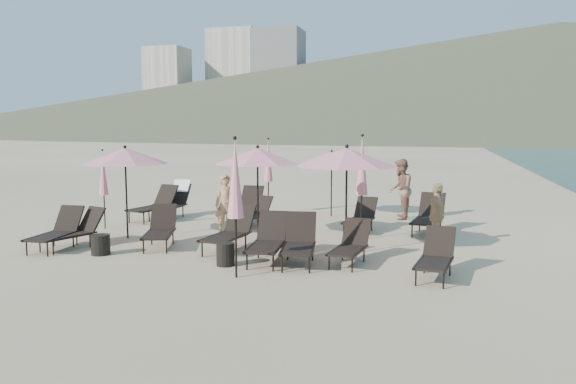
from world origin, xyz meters
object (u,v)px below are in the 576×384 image
(side_table_1, at_px, (225,254))
(beachgoer_b, at_px, (400,189))
(lounger_5, at_px, (436,256))
(umbrella_open_1, at_px, (258,156))
(side_table_0, at_px, (101,245))
(lounger_7, at_px, (155,204))
(lounger_4, at_px, (299,241))
(lounger_13, at_px, (230,231))
(umbrella_closed_2, at_px, (103,174))
(beachgoer_c, at_px, (437,215))
(umbrella_closed_1, at_px, (362,167))
(lounger_8, at_px, (246,206))
(lounger_12, at_px, (350,244))
(lounger_3, at_px, (268,240))
(lounger_6, at_px, (172,200))
(umbrella_open_3, at_px, (332,158))
(beachgoer_a, at_px, (226,205))
(lounger_9, at_px, (253,213))
(lounger_0, at_px, (57,230))
(umbrella_open_0, at_px, (125,156))
(lounger_2, at_px, (160,228))
(lounger_10, at_px, (361,217))
(umbrella_open_2, at_px, (347,157))
(lounger_1, at_px, (74,230))
(umbrella_closed_0, at_px, (235,180))
(lounger_11, at_px, (429,216))
(umbrella_closed_3, at_px, (268,161))

(side_table_1, bearing_deg, beachgoer_b, 66.24)
(lounger_5, relative_size, umbrella_open_1, 0.67)
(side_table_0, bearing_deg, lounger_7, 104.22)
(umbrella_open_1, bearing_deg, lounger_4, -53.46)
(lounger_13, distance_m, umbrella_closed_2, 5.00)
(side_table_0, height_order, beachgoer_c, beachgoer_c)
(umbrella_closed_1, bearing_deg, lounger_8, 153.84)
(lounger_12, bearing_deg, lounger_3, -165.07)
(lounger_6, bearing_deg, umbrella_open_3, 19.71)
(lounger_8, height_order, side_table_1, lounger_8)
(umbrella_open_3, bearing_deg, beachgoer_a, -118.82)
(umbrella_open_1, bearing_deg, beachgoer_b, 51.77)
(umbrella_open_1, bearing_deg, lounger_9, 112.95)
(lounger_0, xyz_separation_m, lounger_3, (5.26, 0.15, 0.02))
(umbrella_open_0, bearing_deg, side_table_1, -30.23)
(umbrella_open_3, height_order, beachgoer_b, umbrella_open_3)
(lounger_2, bearing_deg, beachgoer_a, 42.81)
(lounger_10, distance_m, umbrella_closed_1, 1.88)
(umbrella_open_0, relative_size, umbrella_open_2, 0.97)
(lounger_12, bearing_deg, side_table_1, -154.10)
(lounger_4, bearing_deg, lounger_9, 111.82)
(lounger_8, height_order, side_table_0, lounger_8)
(lounger_1, distance_m, umbrella_closed_0, 5.18)
(lounger_2, distance_m, lounger_7, 4.21)
(beachgoer_b, bearing_deg, beachgoer_c, 14.60)
(lounger_5, distance_m, umbrella_closed_2, 9.80)
(lounger_7, height_order, umbrella_closed_2, umbrella_closed_2)
(lounger_4, height_order, umbrella_open_2, umbrella_open_2)
(lounger_13, bearing_deg, umbrella_open_1, 88.31)
(lounger_11, xyz_separation_m, umbrella_closed_3, (-5.30, 2.22, 1.29))
(lounger_4, bearing_deg, umbrella_open_1, 117.13)
(lounger_11, xyz_separation_m, umbrella_open_3, (-3.15, 2.24, 1.44))
(lounger_13, relative_size, side_table_1, 3.76)
(lounger_12, bearing_deg, lounger_8, 138.04)
(umbrella_closed_0, bearing_deg, side_table_0, 164.25)
(lounger_7, xyz_separation_m, umbrella_open_3, (5.27, 2.12, 1.44))
(lounger_6, bearing_deg, umbrella_closed_2, -109.71)
(lounger_13, bearing_deg, lounger_2, -172.86)
(lounger_9, distance_m, umbrella_closed_3, 2.93)
(lounger_10, relative_size, umbrella_open_1, 0.68)
(lounger_0, bearing_deg, umbrella_open_2, 5.93)
(lounger_1, distance_m, lounger_7, 4.31)
(umbrella_open_3, distance_m, umbrella_closed_1, 3.91)
(lounger_3, relative_size, lounger_5, 1.10)
(lounger_0, xyz_separation_m, umbrella_closed_1, (6.90, 3.02, 1.46))
(umbrella_closed_0, height_order, umbrella_closed_1, umbrella_closed_0)
(umbrella_closed_3, bearing_deg, lounger_2, -99.91)
(umbrella_open_1, height_order, beachgoer_a, umbrella_open_1)
(umbrella_open_1, bearing_deg, lounger_5, -30.77)
(lounger_1, relative_size, umbrella_open_2, 0.68)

